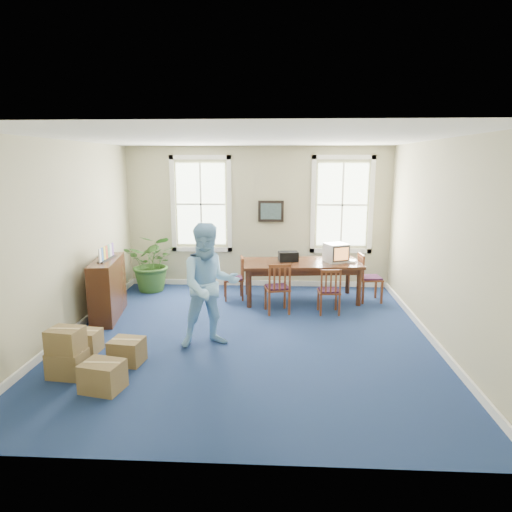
{
  "coord_description": "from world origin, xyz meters",
  "views": [
    {
      "loc": [
        0.52,
        -7.12,
        2.86
      ],
      "look_at": [
        0.1,
        0.6,
        1.25
      ],
      "focal_mm": 32.0,
      "sensor_mm": 36.0,
      "label": 1
    }
  ],
  "objects_px": {
    "cardboard_boxes": "(82,349)",
    "potted_plant": "(153,262)",
    "conference_table": "(301,281)",
    "crt_tv": "(336,253)",
    "credenza": "(108,289)",
    "man": "(210,286)",
    "chair_near_left": "(277,287)"
  },
  "relations": [
    {
      "from": "cardboard_boxes",
      "to": "potted_plant",
      "type": "bearing_deg",
      "value": 92.11
    },
    {
      "from": "conference_table",
      "to": "crt_tv",
      "type": "height_order",
      "value": "crt_tv"
    },
    {
      "from": "credenza",
      "to": "cardboard_boxes",
      "type": "xyz_separation_m",
      "value": [
        0.51,
        -2.3,
        -0.19
      ]
    },
    {
      "from": "credenza",
      "to": "cardboard_boxes",
      "type": "relative_size",
      "value": 1.12
    },
    {
      "from": "crt_tv",
      "to": "man",
      "type": "height_order",
      "value": "man"
    },
    {
      "from": "man",
      "to": "cardboard_boxes",
      "type": "bearing_deg",
      "value": -165.39
    },
    {
      "from": "credenza",
      "to": "cardboard_boxes",
      "type": "distance_m",
      "value": 2.37
    },
    {
      "from": "chair_near_left",
      "to": "potted_plant",
      "type": "height_order",
      "value": "potted_plant"
    },
    {
      "from": "man",
      "to": "cardboard_boxes",
      "type": "relative_size",
      "value": 1.56
    },
    {
      "from": "crt_tv",
      "to": "chair_near_left",
      "type": "bearing_deg",
      "value": -167.93
    },
    {
      "from": "crt_tv",
      "to": "potted_plant",
      "type": "height_order",
      "value": "potted_plant"
    },
    {
      "from": "credenza",
      "to": "potted_plant",
      "type": "height_order",
      "value": "potted_plant"
    },
    {
      "from": "conference_table",
      "to": "potted_plant",
      "type": "distance_m",
      "value": 3.33
    },
    {
      "from": "credenza",
      "to": "potted_plant",
      "type": "bearing_deg",
      "value": 70.42
    },
    {
      "from": "man",
      "to": "credenza",
      "type": "relative_size",
      "value": 1.39
    },
    {
      "from": "conference_table",
      "to": "potted_plant",
      "type": "xyz_separation_m",
      "value": [
        -3.28,
        0.54,
        0.24
      ]
    },
    {
      "from": "crt_tv",
      "to": "man",
      "type": "bearing_deg",
      "value": -155.46
    },
    {
      "from": "chair_near_left",
      "to": "crt_tv",
      "type": "bearing_deg",
      "value": -156.4
    },
    {
      "from": "chair_near_left",
      "to": "man",
      "type": "height_order",
      "value": "man"
    },
    {
      "from": "conference_table",
      "to": "credenza",
      "type": "relative_size",
      "value": 1.72
    },
    {
      "from": "potted_plant",
      "to": "credenza",
      "type": "bearing_deg",
      "value": -101.16
    },
    {
      "from": "chair_near_left",
      "to": "cardboard_boxes",
      "type": "bearing_deg",
      "value": 33.79
    },
    {
      "from": "man",
      "to": "cardboard_boxes",
      "type": "height_order",
      "value": "man"
    },
    {
      "from": "cardboard_boxes",
      "to": "chair_near_left",
      "type": "bearing_deg",
      "value": 46.22
    },
    {
      "from": "credenza",
      "to": "potted_plant",
      "type": "relative_size",
      "value": 1.08
    },
    {
      "from": "crt_tv",
      "to": "man",
      "type": "relative_size",
      "value": 0.24
    },
    {
      "from": "crt_tv",
      "to": "potted_plant",
      "type": "bearing_deg",
      "value": 149.15
    },
    {
      "from": "cardboard_boxes",
      "to": "crt_tv",
      "type": "bearing_deg",
      "value": 43.36
    },
    {
      "from": "conference_table",
      "to": "credenza",
      "type": "distance_m",
      "value": 3.85
    },
    {
      "from": "conference_table",
      "to": "cardboard_boxes",
      "type": "distance_m",
      "value": 4.74
    },
    {
      "from": "potted_plant",
      "to": "crt_tv",
      "type": "bearing_deg",
      "value": -6.89
    },
    {
      "from": "conference_table",
      "to": "man",
      "type": "distance_m",
      "value": 2.97
    }
  ]
}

